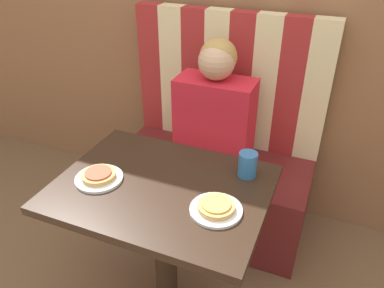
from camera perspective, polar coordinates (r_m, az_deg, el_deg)
booth_seat at (r=2.24m, az=3.08°, el=-7.07°), size 1.08×0.54×0.47m
booth_backrest at (r=2.12m, az=5.64°, el=9.61°), size 1.08×0.09×0.76m
dining_table at (r=1.56m, az=-4.46°, el=-9.57°), size 0.84×0.63×0.72m
person at (r=1.96m, az=3.56°, el=5.68°), size 0.40×0.22×0.67m
plate_left at (r=1.56m, az=-13.97°, el=-5.10°), size 0.19×0.19×0.01m
plate_right at (r=1.36m, az=3.68°, el=-9.99°), size 0.19×0.19×0.01m
pizza_left at (r=1.55m, az=-14.05°, el=-4.57°), size 0.14×0.14×0.03m
pizza_right at (r=1.35m, az=3.70°, el=-9.42°), size 0.14×0.14×0.03m
drinking_cup at (r=1.53m, az=8.48°, el=-3.11°), size 0.08×0.08×0.11m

